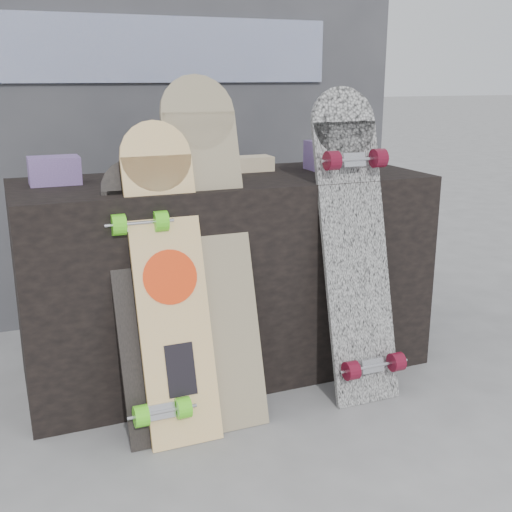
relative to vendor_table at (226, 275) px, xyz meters
name	(u,v)px	position (x,y,z in m)	size (l,w,h in m)	color
ground	(275,422)	(0.00, -0.50, -0.40)	(60.00, 60.00, 0.00)	slate
vendor_table	(226,275)	(0.00, 0.00, 0.00)	(1.60, 0.60, 0.80)	black
booth	(166,92)	(0.00, 0.85, 0.70)	(2.40, 0.22, 2.20)	#38383D
merch_box_purple	(54,170)	(-0.63, 0.09, 0.45)	(0.18, 0.12, 0.10)	#5B3E80
merch_box_small	(326,155)	(0.46, 0.04, 0.46)	(0.14, 0.14, 0.12)	#5B3E80
merch_box_flat	(246,164)	(0.14, 0.13, 0.43)	(0.22, 0.10, 0.06)	#D1B78C
longboard_geisha	(169,273)	(-0.32, -0.35, 0.15)	(0.24, 0.35, 1.04)	beige
longboard_celtic	(212,240)	(-0.15, -0.30, 0.23)	(0.27, 0.38, 1.19)	beige
longboard_cascadia	(355,240)	(0.39, -0.35, 0.20)	(0.26, 0.37, 1.15)	silver
skateboard_dark	(146,298)	(-0.40, -0.34, 0.07)	(0.21, 0.38, 0.91)	black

